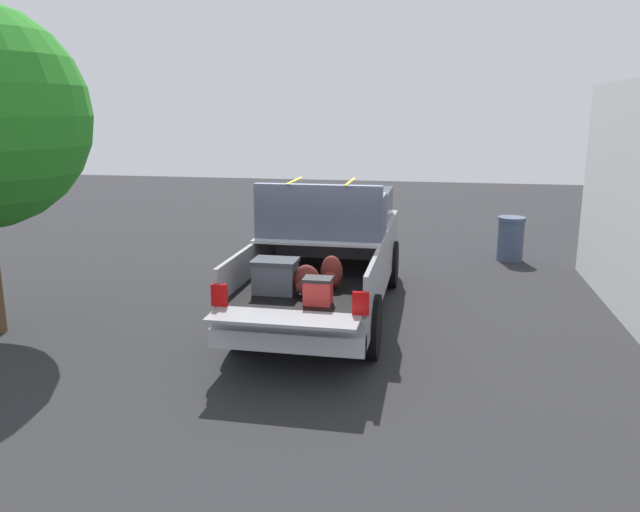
% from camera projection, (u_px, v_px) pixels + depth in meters
% --- Properties ---
extents(ground_plane, '(40.00, 40.00, 0.00)m').
position_uv_depth(ground_plane, '(327.00, 312.00, 10.17)').
color(ground_plane, '#262628').
extents(pickup_truck, '(6.05, 2.06, 2.23)m').
position_uv_depth(pickup_truck, '(331.00, 251.00, 10.30)').
color(pickup_truck, gray).
rests_on(pickup_truck, ground_plane).
extents(trash_can, '(0.60, 0.60, 0.98)m').
position_uv_depth(trash_can, '(511.00, 239.00, 13.63)').
color(trash_can, '#3F4C66').
rests_on(trash_can, ground_plane).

